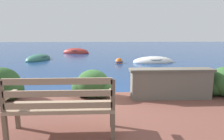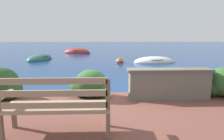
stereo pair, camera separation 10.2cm
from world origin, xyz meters
name	(u,v)px [view 1 (the left image)]	position (x,y,z in m)	size (l,w,h in m)	color
ground_plane	(119,100)	(0.00, 0.00, 0.00)	(80.00, 80.00, 0.00)	navy
park_bench	(61,105)	(-1.05, -2.23, 0.71)	(1.61, 0.48, 0.93)	brown
stone_wall	(171,83)	(1.19, -0.55, 0.59)	(1.98, 0.39, 0.72)	#666056
hedge_clump_far_left	(0,86)	(-2.83, -0.42, 0.55)	(1.12, 0.81, 0.76)	#284C23
hedge_clump_left	(92,85)	(-0.68, -0.37, 0.51)	(1.00, 0.72, 0.68)	#2D5628
hedge_clump_centre	(158,86)	(0.96, -0.34, 0.46)	(0.80, 0.58, 0.54)	#426B33
rowboat_nearest	(153,62)	(2.72, 7.04, 0.06)	(2.68, 1.48, 0.66)	silver
rowboat_mid	(38,59)	(-4.80, 8.65, 0.06)	(1.67, 2.71, 0.69)	#336B5B
rowboat_far	(76,53)	(-2.86, 13.17, 0.07)	(2.63, 1.57, 0.86)	#9E2D28
mooring_buoy	(119,62)	(0.57, 6.90, 0.08)	(0.51, 0.51, 0.46)	orange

